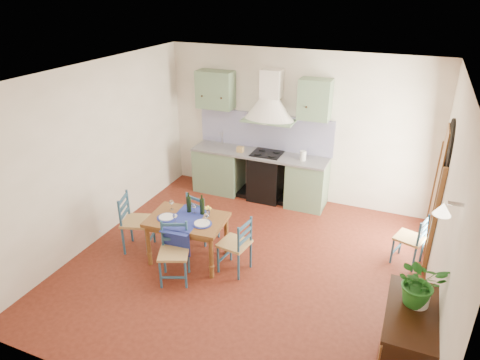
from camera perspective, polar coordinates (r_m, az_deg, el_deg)
name	(u,v)px	position (r m, az deg, el deg)	size (l,w,h in m)	color
floor	(245,265)	(6.50, 0.67, -11.26)	(5.00, 5.00, 0.00)	#48190F
back_wall	(268,145)	(8.06, 3.75, 4.61)	(5.00, 0.96, 2.80)	silver
right_wall	(445,209)	(5.75, 25.64, -3.54)	(0.26, 5.00, 2.80)	silver
left_wall	(97,154)	(7.04, -18.52, 3.30)	(0.04, 5.00, 2.80)	silver
ceiling	(246,75)	(5.35, 0.83, 13.76)	(5.00, 5.00, 0.01)	silver
dining_table	(187,223)	(6.33, -7.04, -5.75)	(1.17, 0.89, 1.03)	brown
chair_near	(174,252)	(6.06, -8.79, -9.52)	(0.52, 0.52, 0.86)	navy
chair_far	(202,215)	(6.89, -5.10, -4.73)	(0.49, 0.49, 0.86)	navy
chair_left	(135,222)	(6.82, -13.80, -5.42)	(0.54, 0.54, 0.93)	navy
chair_right	(236,245)	(6.15, -0.51, -8.60)	(0.45, 0.45, 0.86)	navy
chair_spare	(411,239)	(6.79, 21.89, -7.33)	(0.48, 0.48, 0.81)	navy
sideboard	(405,343)	(4.94, 21.20, -19.65)	(0.50, 1.05, 0.94)	black
potted_plant	(420,282)	(4.61, 22.89, -12.46)	(0.46, 0.40, 0.51)	#20641E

